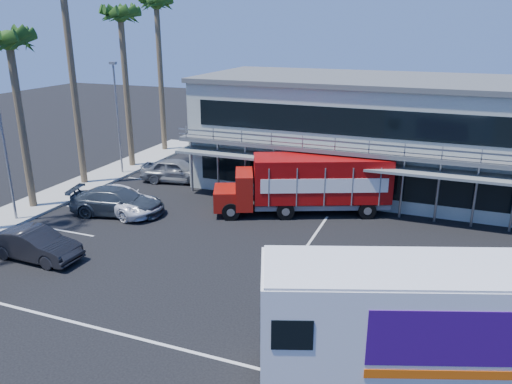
% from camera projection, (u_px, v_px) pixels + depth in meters
% --- Properties ---
extents(ground, '(120.00, 120.00, 0.00)m').
position_uv_depth(ground, '(242.00, 271.00, 22.37)').
color(ground, black).
rests_on(ground, ground).
extents(building, '(22.40, 12.00, 7.30)m').
position_uv_depth(building, '(369.00, 133.00, 33.39)').
color(building, '#9FA698').
rests_on(building, ground).
extents(curb_strip, '(3.00, 32.00, 0.16)m').
position_uv_depth(curb_strip, '(67.00, 192.00, 32.79)').
color(curb_strip, '#A5A399').
rests_on(curb_strip, ground).
extents(palm_c, '(2.80, 2.80, 10.75)m').
position_uv_depth(palm_c, '(10.00, 50.00, 27.20)').
color(palm_c, brown).
rests_on(palm_c, ground).
extents(palm_e, '(2.80, 2.80, 12.25)m').
position_uv_depth(palm_e, '(121.00, 24.00, 35.54)').
color(palm_e, brown).
rests_on(palm_e, ground).
extents(palm_f, '(2.80, 2.80, 13.25)m').
position_uv_depth(palm_f, '(157.00, 12.00, 40.25)').
color(palm_f, brown).
rests_on(palm_f, ground).
extents(light_pole_near, '(0.50, 0.25, 8.09)m').
position_uv_depth(light_pole_near, '(4.00, 143.00, 26.69)').
color(light_pole_near, gray).
rests_on(light_pole_near, ground).
extents(light_pole_far, '(0.50, 0.25, 8.09)m').
position_uv_depth(light_pole_far, '(117.00, 114.00, 35.53)').
color(light_pole_far, gray).
rests_on(light_pole_far, ground).
extents(red_truck, '(10.17, 6.03, 3.39)m').
position_uv_depth(red_truck, '(309.00, 182.00, 28.79)').
color(red_truck, maroon).
rests_on(red_truck, ground).
extents(white_van, '(8.50, 5.32, 3.93)m').
position_uv_depth(white_van, '(395.00, 322.00, 14.86)').
color(white_van, white).
rests_on(white_van, ground).
extents(parked_car_b, '(4.52, 1.67, 1.48)m').
position_uv_depth(parked_car_b, '(36.00, 244.00, 23.33)').
color(parked_car_b, black).
rests_on(parked_car_b, ground).
extents(parked_car_c, '(5.66, 3.74, 1.45)m').
position_uv_depth(parked_car_c, '(122.00, 200.00, 29.28)').
color(parked_car_c, white).
rests_on(parked_car_c, ground).
extents(parked_car_d, '(5.78, 3.42, 1.57)m').
position_uv_depth(parked_car_d, '(118.00, 201.00, 28.91)').
color(parked_car_d, '#2E363D').
rests_on(parked_car_d, ground).
extents(parked_car_e, '(5.19, 2.86, 1.67)m').
position_uv_depth(parked_car_e, '(176.00, 170.00, 34.91)').
color(parked_car_e, slate).
rests_on(parked_car_e, ground).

